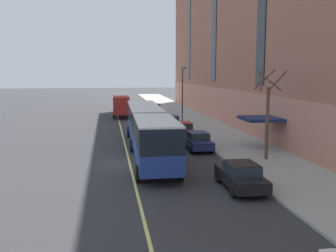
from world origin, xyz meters
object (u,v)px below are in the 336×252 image
Objects in this scene: box_truck at (121,106)px; street_tree_mid_block at (267,113)px; city_bus at (148,128)px; parked_car_red_2 at (183,130)px; parked_car_navy_0 at (171,122)px; parked_car_red_5 at (154,109)px; parked_car_navy_3 at (197,141)px; parked_car_black_4 at (241,176)px; street_lamp at (183,89)px.

street_tree_mid_block is (9.55, -29.02, 1.80)m from box_truck.
parked_car_red_2 is (4.15, 6.74, -1.27)m from city_bus.
box_truck is at bearing 92.91° from city_bus.
street_tree_mid_block reaches higher than parked_car_navy_0.
parked_car_red_5 is at bearing 97.23° from street_tree_mid_block.
parked_car_red_2 is at bearing 58.36° from city_bus.
parked_car_red_2 is 12.06m from street_tree_mid_block.
parked_car_navy_3 is (0.21, -12.50, 0.00)m from parked_car_navy_0.
parked_car_navy_3 is 28.82m from parked_car_red_5.
parked_car_navy_0 is 1.02× the size of parked_car_red_5.
street_tree_mid_block is at bearing -69.36° from parked_car_red_2.
street_lamp is (1.76, 26.33, 3.59)m from parked_car_black_4.
parked_car_navy_3 is 24.88m from box_truck.
street_lamp is (5.87, 15.64, 2.32)m from city_bus.
box_truck is 0.95× the size of street_lamp.
street_lamp is at bearing 69.43° from city_bus.
parked_car_navy_3 is 1.04× the size of parked_car_red_5.
parked_car_navy_3 is at bearing 89.50° from parked_car_black_4.
street_tree_mid_block is at bearing -83.06° from street_lamp.
parked_car_black_4 is 8.16m from street_tree_mid_block.
parked_car_black_4 and parked_car_red_5 have the same top height.
parked_car_red_5 is 0.64× the size of street_lamp.
city_bus is 4.42m from parked_car_navy_3.
street_lamp reaches higher than parked_car_navy_0.
parked_car_red_2 and parked_car_black_4 have the same top height.
city_bus is at bearing -97.82° from parked_car_red_5.
box_truck is (-5.41, 18.03, 0.94)m from parked_car_red_2.
parked_car_red_5 is (-0.12, 22.60, 0.00)m from parked_car_red_2.
parked_car_red_5 is (-0.08, 40.03, -0.00)m from parked_car_black_4.
parked_car_red_2 and parked_car_navy_3 have the same top height.
parked_car_black_4 is at bearing -123.00° from street_tree_mid_block.
street_tree_mid_block is at bearing -76.02° from parked_car_navy_0.
parked_car_black_4 is at bearing -89.72° from parked_car_navy_0.
street_lamp is at bearing 86.17° from parked_car_black_4.
parked_car_navy_3 is 11.21m from parked_car_black_4.
parked_car_navy_0 is at bearing -125.56° from street_lamp.
parked_car_red_2 is 9.75m from street_lamp.
parked_car_black_4 is (4.11, -10.69, -1.27)m from city_bus.
parked_car_black_4 is (-0.10, -11.21, 0.00)m from parked_car_navy_3.
parked_car_navy_0 is at bearing 103.98° from street_tree_mid_block.
city_bus reaches higher than box_truck.
parked_car_red_5 is (0.03, 16.33, 0.00)m from parked_car_navy_0.
parked_car_navy_3 is 0.70× the size of street_tree_mid_block.
city_bus is 4.52× the size of parked_car_red_5.
street_tree_mid_block is (4.14, -10.99, 2.75)m from parked_car_red_2.
parked_car_red_2 is 22.60m from parked_car_red_5.
parked_car_navy_0 is at bearing -90.12° from parked_car_red_5.
parked_car_red_2 is at bearing 90.50° from parked_car_navy_3.
city_bus is 11.52m from parked_car_black_4.
street_lamp reaches higher than parked_car_navy_3.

